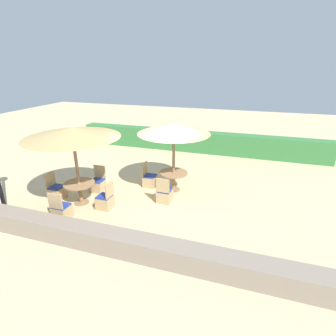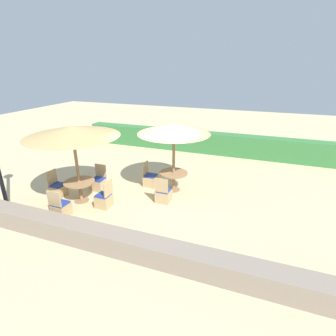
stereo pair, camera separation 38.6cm
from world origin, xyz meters
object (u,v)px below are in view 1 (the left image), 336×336
patio_chair_front_left_south (62,211)px  patio_chair_front_left_north (98,184)px  patio_chair_front_left_west (57,191)px  round_table_center (173,176)px  patio_chair_center_west (150,180)px  parasol_front_left (72,133)px  round_table_front_left (80,188)px  parasol_center (174,129)px  patio_chair_center_south (164,195)px  patio_chair_front_left_east (105,201)px

patio_chair_front_left_south → patio_chair_front_left_north: bearing=89.2°
patio_chair_front_left_north → patio_chair_front_left_west: (-1.06, -0.93, 0.00)m
round_table_center → patio_chair_front_left_south: 3.92m
patio_chair_center_west → patio_chair_front_left_west: size_ratio=1.00×
patio_chair_front_left_west → patio_chair_front_left_south: bearing=44.9°
parasol_front_left → patio_chair_front_left_south: size_ratio=3.15×
patio_chair_front_left_south → patio_chair_front_left_west: 1.47m
round_table_center → parasol_front_left: bearing=-145.0°
round_table_center → round_table_front_left: round_table_front_left is taller
round_table_front_left → patio_chair_front_left_north: size_ratio=1.09×
parasol_center → parasol_front_left: parasol_front_left is taller
parasol_center → round_table_center: bearing=76.0°
parasol_center → patio_chair_center_south: (-0.03, -0.95, -2.04)m
parasol_front_left → patio_chair_center_south: bearing=19.3°
parasol_front_left → patio_chair_front_left_south: (0.03, -1.01, -2.16)m
patio_chair_front_left_west → patio_chair_front_left_east: bearing=87.4°
patio_chair_center_west → round_table_front_left: size_ratio=0.92×
parasol_center → patio_chair_front_left_west: size_ratio=2.70×
parasol_front_left → round_table_front_left: (0.00, -0.00, -1.86)m
patio_chair_front_left_east → patio_chair_front_left_north: same height
round_table_center → patio_chair_center_west: (-0.96, 0.05, -0.29)m
parasol_front_left → round_table_front_left: parasol_front_left is taller
patio_chair_front_left_south → patio_chair_center_west: bearing=60.1°
patio_chair_front_left_west → round_table_center: bearing=116.5°
patio_chair_front_left_east → patio_chair_front_left_south: bearing=135.7°
patio_chair_center_south → patio_chair_front_left_south: bearing=-143.6°
patio_chair_center_west → round_table_front_left: 2.60m
round_table_front_left → patio_chair_center_west: bearing=48.3°
patio_chair_front_left_east → parasol_center: bearing=-41.8°
parasol_center → patio_chair_front_left_east: size_ratio=2.70×
patio_chair_center_south → patio_chair_front_left_north: bearing=179.0°
round_table_front_left → patio_chair_front_left_east: patio_chair_front_left_east is taller
round_table_center → patio_chair_center_south: (-0.03, -0.95, -0.29)m
round_table_front_left → patio_chair_front_left_east: 1.00m
patio_chair_front_left_east → patio_chair_front_left_south: 1.33m
patio_chair_center_west → patio_chair_front_left_south: bearing=-29.9°
patio_chair_center_west → round_table_front_left: bearing=-41.7°
parasol_center → patio_chair_front_left_east: (-1.72, -1.93, -2.04)m
patio_chair_center_west → patio_chair_front_left_north: (-1.66, -0.96, 0.00)m
round_table_front_left → patio_chair_front_left_south: (0.03, -1.01, -0.30)m
parasol_front_left → patio_chair_front_left_east: size_ratio=3.15×
round_table_center → parasol_center: bearing=-104.0°
patio_chair_center_south → patio_chair_front_left_west: (-3.65, -0.89, 0.00)m
parasol_center → patio_chair_center_west: (-0.96, 0.05, -2.04)m
parasol_center → patio_chair_center_west: size_ratio=2.70×
parasol_front_left → round_table_center: bearing=35.0°
round_table_center → round_table_front_left: bearing=-145.0°
patio_chair_front_left_south → round_table_center: bearing=47.4°
patio_chair_front_left_north → patio_chair_front_left_west: size_ratio=1.00×
patio_chair_center_south → patio_chair_front_left_south: (-2.62, -1.93, 0.00)m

